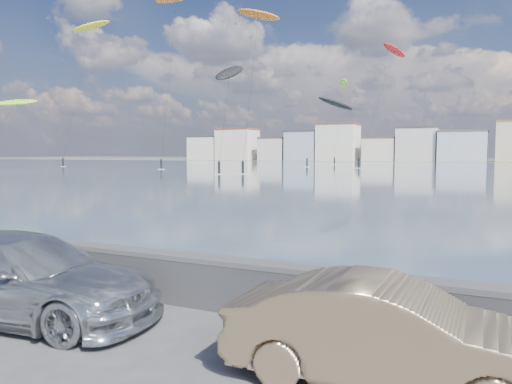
{
  "coord_description": "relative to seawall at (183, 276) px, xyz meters",
  "views": [
    {
      "loc": [
        5.6,
        -5.46,
        3.02
      ],
      "look_at": [
        1.0,
        4.0,
        2.2
      ],
      "focal_mm": 35.0,
      "sensor_mm": 36.0,
      "label": 1
    }
  ],
  "objects": [
    {
      "name": "ground",
      "position": [
        0.0,
        -2.7,
        -0.58
      ],
      "size": [
        700.0,
        700.0,
        0.0
      ],
      "primitive_type": "plane",
      "color": "#333335",
      "rests_on": "ground"
    },
    {
      "name": "bay_water",
      "position": [
        0.0,
        88.8,
        -0.58
      ],
      "size": [
        500.0,
        177.0,
        0.0
      ],
      "primitive_type": "cube",
      "color": "#304657",
      "rests_on": "ground"
    },
    {
      "name": "far_shore_strip",
      "position": [
        0.0,
        197.3,
        -0.57
      ],
      "size": [
        500.0,
        60.0,
        0.0
      ],
      "primitive_type": "cube",
      "color": "#4C473D",
      "rests_on": "ground"
    },
    {
      "name": "seawall",
      "position": [
        0.0,
        0.0,
        0.0
      ],
      "size": [
        400.0,
        0.36,
        1.08
      ],
      "color": "#28282B",
      "rests_on": "ground"
    },
    {
      "name": "far_buildings",
      "position": [
        1.31,
        183.3,
        5.44
      ],
      "size": [
        240.79,
        13.26,
        14.6
      ],
      "color": "beige",
      "rests_on": "ground"
    },
    {
      "name": "car_silver",
      "position": [
        -2.15,
        -1.99,
        0.19
      ],
      "size": [
        5.54,
        2.82,
        1.54
      ],
      "primitive_type": "imported",
      "rotation": [
        0.0,
        0.0,
        1.7
      ],
      "color": "#ADB0B5",
      "rests_on": "ground"
    },
    {
      "name": "car_champagne",
      "position": [
        4.41,
        -1.81,
        0.12
      ],
      "size": [
        4.28,
        1.59,
        1.4
      ],
      "primitive_type": "imported",
      "rotation": [
        0.0,
        0.0,
        1.6
      ],
      "color": "#9F845F",
      "rests_on": "ground"
    },
    {
      "name": "kitesurfer_1",
      "position": [
        -16.12,
        106.37,
        24.63
      ],
      "size": [
        6.96,
        19.53,
        27.44
      ],
      "color": "red",
      "rests_on": "ground"
    },
    {
      "name": "kitesurfer_4",
      "position": [
        -76.59,
        57.09,
        11.79
      ],
      "size": [
        9.35,
        10.45,
        13.64
      ],
      "color": "#8CD826",
      "rests_on": "ground"
    },
    {
      "name": "kitesurfer_5",
      "position": [
        -82.25,
        83.04,
        31.96
      ],
      "size": [
        9.2,
        12.83,
        34.91
      ],
      "color": "yellow",
      "rests_on": "ground"
    },
    {
      "name": "kitesurfer_7",
      "position": [
        -33.84,
        128.6,
        21.34
      ],
      "size": [
        4.41,
        16.11,
        23.66
      ],
      "color": "#8CD826",
      "rests_on": "ground"
    },
    {
      "name": "kitesurfer_8",
      "position": [
        -30.38,
        110.2,
        14.32
      ],
      "size": [
        8.49,
        21.49,
        16.81
      ],
      "color": "black",
      "rests_on": "ground"
    },
    {
      "name": "kitesurfer_9",
      "position": [
        -51.43,
        74.05,
        32.02
      ],
      "size": [
        7.48,
        10.35,
        35.2
      ],
      "color": "orange",
      "rests_on": "ground"
    },
    {
      "name": "kitesurfer_11",
      "position": [
        -32.65,
        61.09,
        14.86
      ],
      "size": [
        5.22,
        12.99,
        17.92
      ],
      "color": "black",
      "rests_on": "ground"
    },
    {
      "name": "kitesurfer_15",
      "position": [
        -30.25,
        66.31,
        24.37
      ],
      "size": [
        8.14,
        12.05,
        27.28
      ],
      "color": "orange",
      "rests_on": "ground"
    }
  ]
}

